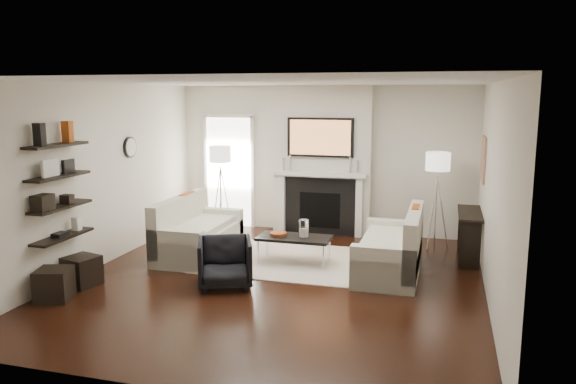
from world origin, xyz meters
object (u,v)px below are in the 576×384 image
(loveseat_right_base, at_px, (389,259))
(loveseat_left_base, at_px, (199,242))
(lamp_right_shade, at_px, (438,161))
(ottoman_near, at_px, (82,271))
(coffee_table, at_px, (294,238))
(lamp_left_shade, at_px, (220,154))
(armchair, at_px, (225,260))

(loveseat_right_base, bearing_deg, loveseat_left_base, 178.21)
(loveseat_left_base, height_order, lamp_right_shade, lamp_right_shade)
(ottoman_near, bearing_deg, coffee_table, 34.83)
(loveseat_left_base, height_order, ottoman_near, loveseat_left_base)
(lamp_right_shade, bearing_deg, loveseat_right_base, -110.49)
(loveseat_left_base, relative_size, coffee_table, 1.64)
(lamp_left_shade, distance_m, lamp_right_shade, 3.90)
(coffee_table, bearing_deg, lamp_left_shade, 138.56)
(lamp_left_shade, bearing_deg, ottoman_near, -100.38)
(loveseat_left_base, relative_size, lamp_right_shade, 4.50)
(loveseat_right_base, xyz_separation_m, armchair, (-2.06, -1.17, 0.15))
(coffee_table, height_order, lamp_right_shade, lamp_right_shade)
(lamp_right_shade, relative_size, ottoman_near, 1.00)
(lamp_right_shade, bearing_deg, armchair, -133.77)
(coffee_table, xyz_separation_m, lamp_left_shade, (-1.87, 1.65, 1.05))
(loveseat_right_base, relative_size, lamp_left_shade, 4.50)
(lamp_right_shade, bearing_deg, loveseat_left_base, -157.30)
(coffee_table, height_order, armchair, armchair)
(loveseat_right_base, bearing_deg, lamp_right_shade, 69.51)
(loveseat_left_base, bearing_deg, coffee_table, -1.14)
(lamp_left_shade, relative_size, ottoman_near, 1.00)
(armchair, xyz_separation_m, lamp_right_shade, (2.66, 2.77, 1.09))
(lamp_left_shade, bearing_deg, loveseat_left_base, -80.01)
(lamp_left_shade, xyz_separation_m, ottoman_near, (-0.62, -3.38, -1.25))
(loveseat_right_base, xyz_separation_m, lamp_right_shade, (0.60, 1.61, 1.24))
(coffee_table, distance_m, ottoman_near, 3.04)
(loveseat_left_base, xyz_separation_m, loveseat_right_base, (3.01, -0.09, 0.00))
(loveseat_left_base, xyz_separation_m, armchair, (0.96, -1.26, 0.15))
(loveseat_right_base, xyz_separation_m, ottoman_near, (-3.92, -1.67, -0.01))
(lamp_left_shade, bearing_deg, armchair, -66.64)
(lamp_left_shade, bearing_deg, loveseat_right_base, -27.45)
(loveseat_left_base, distance_m, ottoman_near, 1.98)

